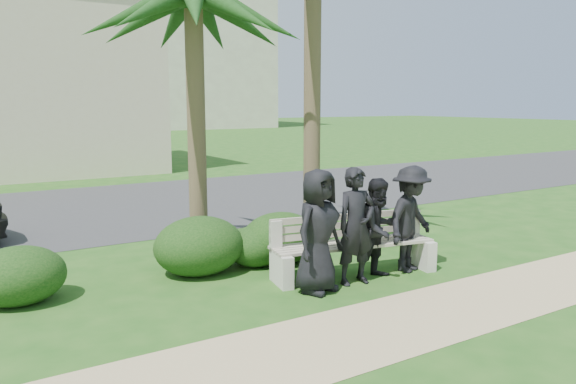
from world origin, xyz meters
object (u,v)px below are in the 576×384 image
Objects in this scene: man_a at (318,231)px; man_c at (379,229)px; park_bench at (353,249)px; man_b at (356,226)px; man_d at (411,219)px.

man_a reaches higher than man_c.
man_a is at bearing -148.62° from park_bench.
park_bench is at bearing 60.73° from man_b.
park_bench is 1.76× the size of man_c.
man_b is (0.70, -0.00, -0.01)m from man_a.
man_c is (0.47, 0.02, -0.10)m from man_b.
man_d is at bearing 6.65° from man_b.
park_bench is 0.55m from man_c.
park_bench is at bearing 143.50° from man_d.
man_d reaches higher than park_bench.
park_bench is at bearing 118.57° from man_c.
man_c is at bearing -42.73° from park_bench.
man_a reaches higher than man_b.
man_b is 1.03× the size of man_d.
man_a reaches higher than park_bench.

